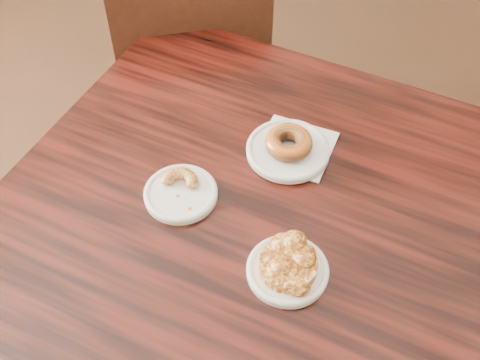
% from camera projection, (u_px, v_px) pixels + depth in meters
% --- Properties ---
extents(floor, '(5.00, 5.00, 0.00)m').
position_uv_depth(floor, '(287.00, 316.00, 1.83)').
color(floor, black).
rests_on(floor, ground).
extents(cafe_table, '(1.18, 1.18, 0.75)m').
position_uv_depth(cafe_table, '(247.00, 298.00, 1.45)').
color(cafe_table, black).
rests_on(cafe_table, floor).
extents(chair_far, '(0.58, 0.58, 0.90)m').
position_uv_depth(chair_far, '(190.00, 73.00, 1.87)').
color(chair_far, black).
rests_on(chair_far, floor).
extents(napkin, '(0.18, 0.18, 0.00)m').
position_uv_depth(napkin, '(295.00, 147.00, 1.26)').
color(napkin, white).
rests_on(napkin, cafe_table).
extents(plate_donut, '(0.17, 0.17, 0.01)m').
position_uv_depth(plate_donut, '(288.00, 150.00, 1.24)').
color(plate_donut, white).
rests_on(plate_donut, napkin).
extents(plate_cruller, '(0.14, 0.14, 0.01)m').
position_uv_depth(plate_cruller, '(181.00, 194.00, 1.17)').
color(plate_cruller, white).
rests_on(plate_cruller, cafe_table).
extents(plate_fritter, '(0.15, 0.15, 0.01)m').
position_uv_depth(plate_fritter, '(287.00, 271.00, 1.06)').
color(plate_fritter, white).
rests_on(plate_fritter, cafe_table).
extents(glazed_donut, '(0.10, 0.10, 0.03)m').
position_uv_depth(glazed_donut, '(289.00, 143.00, 1.22)').
color(glazed_donut, brown).
rests_on(glazed_donut, plate_donut).
extents(apple_fritter, '(0.14, 0.14, 0.03)m').
position_uv_depth(apple_fritter, '(288.00, 264.00, 1.04)').
color(apple_fritter, '#4B1B08').
rests_on(apple_fritter, plate_fritter).
extents(cruller_fragment, '(0.09, 0.09, 0.02)m').
position_uv_depth(cruller_fragment, '(180.00, 188.00, 1.16)').
color(cruller_fragment, brown).
rests_on(cruller_fragment, plate_cruller).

